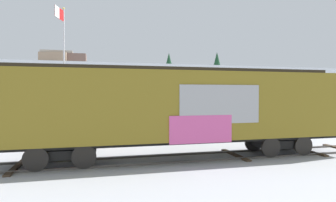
% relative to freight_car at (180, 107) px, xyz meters
% --- Properties ---
extents(ground_plane, '(260.00, 260.00, 0.00)m').
position_rel_freight_car_xyz_m(ground_plane, '(-0.99, 0.00, -2.29)').
color(ground_plane, '#B2B5BC').
extents(track, '(60.02, 2.91, 0.08)m').
position_rel_freight_car_xyz_m(track, '(2.40, -0.03, -2.25)').
color(track, '#4C4742').
rests_on(track, ground_plane).
extents(freight_car, '(15.55, 2.97, 4.02)m').
position_rel_freight_car_xyz_m(freight_car, '(0.00, 0.00, 0.00)').
color(freight_car, olive).
rests_on(freight_car, ground_plane).
extents(flagpole, '(0.58, 1.58, 9.37)m').
position_rel_freight_car_xyz_m(flagpole, '(-5.83, 10.82, 3.69)').
color(flagpole, silver).
rests_on(flagpole, ground_plane).
extents(hillside, '(140.93, 34.87, 14.11)m').
position_rel_freight_car_xyz_m(hillside, '(-1.05, 64.60, 2.37)').
color(hillside, silver).
rests_on(hillside, ground_plane).
extents(parked_car_red, '(4.49, 2.18, 1.64)m').
position_rel_freight_car_xyz_m(parked_car_red, '(-5.48, 4.90, -1.46)').
color(parked_car_red, '#B21E1E').
rests_on(parked_car_red, ground_plane).
extents(parked_car_black, '(4.27, 2.30, 1.70)m').
position_rel_freight_car_xyz_m(parked_car_black, '(1.26, 5.24, -1.44)').
color(parked_car_black, black).
rests_on(parked_car_black, ground_plane).
extents(parked_car_blue, '(4.38, 2.47, 1.65)m').
position_rel_freight_car_xyz_m(parked_car_blue, '(7.19, 5.19, -1.44)').
color(parked_car_blue, navy).
rests_on(parked_car_blue, ground_plane).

